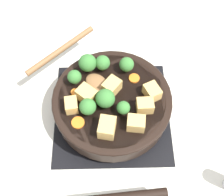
% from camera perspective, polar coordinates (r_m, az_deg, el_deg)
% --- Properties ---
extents(ground_plane, '(2.40, 2.40, 0.00)m').
position_cam_1_polar(ground_plane, '(0.86, -0.00, -2.83)').
color(ground_plane, silver).
extents(front_burner_grate, '(0.31, 0.31, 0.03)m').
position_cam_1_polar(front_burner_grate, '(0.85, -0.00, -2.46)').
color(front_burner_grate, black).
rests_on(front_burner_grate, ground_plane).
extents(skillet_pan, '(0.31, 0.41, 0.06)m').
position_cam_1_polar(skillet_pan, '(0.80, 0.02, -1.08)').
color(skillet_pan, black).
rests_on(skillet_pan, front_burner_grate).
extents(wooden_spoon, '(0.23, 0.23, 0.02)m').
position_cam_1_polar(wooden_spoon, '(0.84, -6.60, 6.17)').
color(wooden_spoon, brown).
rests_on(wooden_spoon, skillet_pan).
extents(tofu_cube_center_large, '(0.05, 0.05, 0.03)m').
position_cam_1_polar(tofu_cube_center_large, '(0.78, 0.26, 2.12)').
color(tofu_cube_center_large, tan).
rests_on(tofu_cube_center_large, skillet_pan).
extents(tofu_cube_near_handle, '(0.05, 0.05, 0.04)m').
position_cam_1_polar(tofu_cube_near_handle, '(0.72, -0.92, -5.41)').
color(tofu_cube_near_handle, tan).
rests_on(tofu_cube_near_handle, skillet_pan).
extents(tofu_cube_east_chunk, '(0.03, 0.04, 0.03)m').
position_cam_1_polar(tofu_cube_east_chunk, '(0.76, -7.43, -1.31)').
color(tofu_cube_east_chunk, tan).
rests_on(tofu_cube_east_chunk, skillet_pan).
extents(tofu_cube_west_chunk, '(0.05, 0.05, 0.03)m').
position_cam_1_polar(tofu_cube_west_chunk, '(0.78, 7.34, 1.12)').
color(tofu_cube_west_chunk, tan).
rests_on(tofu_cube_west_chunk, skillet_pan).
extents(tofu_cube_back_piece, '(0.06, 0.06, 0.04)m').
position_cam_1_polar(tofu_cube_back_piece, '(0.77, -4.67, 0.29)').
color(tofu_cube_back_piece, tan).
rests_on(tofu_cube_back_piece, skillet_pan).
extents(tofu_cube_front_piece, '(0.04, 0.03, 0.03)m').
position_cam_1_polar(tofu_cube_front_piece, '(0.76, 6.04, -1.40)').
color(tofu_cube_front_piece, tan).
rests_on(tofu_cube_front_piece, skillet_pan).
extents(tofu_cube_mid_small, '(0.05, 0.04, 0.03)m').
position_cam_1_polar(tofu_cube_mid_small, '(0.73, 4.41, -4.62)').
color(tofu_cube_mid_small, tan).
rests_on(tofu_cube_mid_small, skillet_pan).
extents(broccoli_floret_near_spoon, '(0.03, 0.03, 0.04)m').
position_cam_1_polar(broccoli_floret_near_spoon, '(0.74, 2.09, -1.82)').
color(broccoli_floret_near_spoon, '#709956').
rests_on(broccoli_floret_near_spoon, skillet_pan).
extents(broccoli_floret_center_top, '(0.05, 0.05, 0.05)m').
position_cam_1_polar(broccoli_floret_center_top, '(0.75, -1.25, -0.09)').
color(broccoli_floret_center_top, '#709956').
rests_on(broccoli_floret_center_top, skillet_pan).
extents(broccoli_floret_east_rim, '(0.04, 0.04, 0.04)m').
position_cam_1_polar(broccoli_floret_east_rim, '(0.79, -6.88, 3.83)').
color(broccoli_floret_east_rim, '#709956').
rests_on(broccoli_floret_east_rim, skillet_pan).
extents(broccoli_floret_west_rim, '(0.04, 0.04, 0.05)m').
position_cam_1_polar(broccoli_floret_west_rim, '(0.74, -4.46, -1.61)').
color(broccoli_floret_west_rim, '#709956').
rests_on(broccoli_floret_west_rim, skillet_pan).
extents(broccoli_floret_north_edge, '(0.04, 0.04, 0.05)m').
position_cam_1_polar(broccoli_floret_north_edge, '(0.81, 2.69, 6.13)').
color(broccoli_floret_north_edge, '#709956').
rests_on(broccoli_floret_north_edge, skillet_pan).
extents(broccoli_floret_south_cluster, '(0.04, 0.04, 0.05)m').
position_cam_1_polar(broccoli_floret_south_cluster, '(0.81, -1.73, 6.44)').
color(broccoli_floret_south_cluster, '#709956').
rests_on(broccoli_floret_south_cluster, skillet_pan).
extents(broccoli_floret_mid_floret, '(0.05, 0.05, 0.05)m').
position_cam_1_polar(broccoli_floret_mid_floret, '(0.81, -4.49, 6.40)').
color(broccoli_floret_mid_floret, '#709956').
rests_on(broccoli_floret_mid_floret, skillet_pan).
extents(carrot_slice_orange_thin, '(0.03, 0.03, 0.01)m').
position_cam_1_polar(carrot_slice_orange_thin, '(0.81, 4.07, 3.62)').
color(carrot_slice_orange_thin, orange).
rests_on(carrot_slice_orange_thin, skillet_pan).
extents(carrot_slice_near_center, '(0.03, 0.03, 0.01)m').
position_cam_1_polar(carrot_slice_near_center, '(0.75, -6.25, -4.50)').
color(carrot_slice_near_center, orange).
rests_on(carrot_slice_near_center, skillet_pan).
extents(carrot_slice_edge_slice, '(0.02, 0.02, 0.01)m').
position_cam_1_polar(carrot_slice_edge_slice, '(0.79, -6.74, 1.02)').
color(carrot_slice_edge_slice, orange).
rests_on(carrot_slice_edge_slice, skillet_pan).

